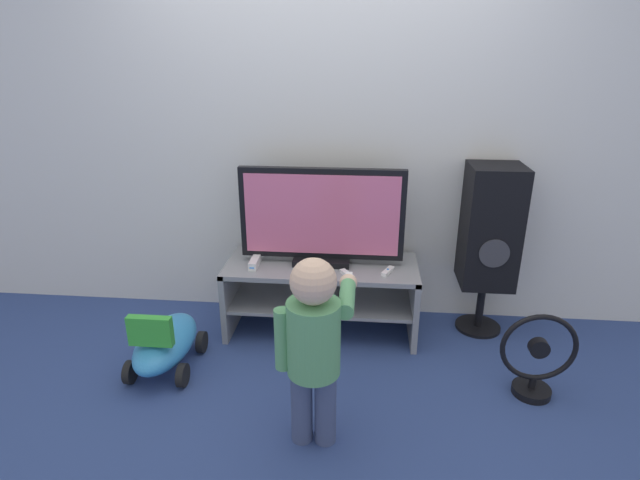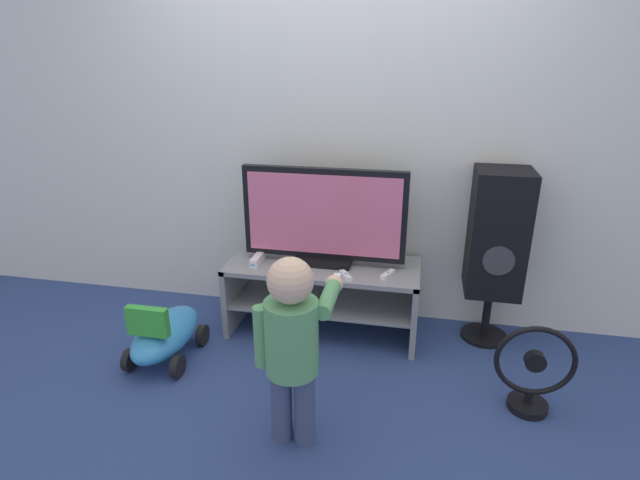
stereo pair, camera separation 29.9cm
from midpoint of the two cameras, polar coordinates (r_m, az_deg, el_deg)
name	(u,v)px [view 1 (the left image)]	position (r m, az deg, el deg)	size (l,w,h in m)	color
ground_plane	(318,349)	(3.17, -3.02, -12.46)	(16.00, 16.00, 0.00)	navy
wall_back	(326,124)	(3.24, -1.98, 13.08)	(10.00, 0.06, 2.60)	silver
tv_stand	(321,286)	(3.22, -2.50, -5.36)	(1.21, 0.49, 0.47)	gray
television	(322,218)	(3.07, -2.58, 2.51)	(1.02, 0.20, 0.61)	black
game_console	(255,262)	(3.17, -10.14, -2.56)	(0.05, 0.18, 0.05)	white
remote_primary	(388,271)	(3.04, 4.98, -3.62)	(0.08, 0.13, 0.03)	white
remote_secondary	(347,274)	(2.99, 0.27, -4.00)	(0.10, 0.13, 0.03)	white
child	(314,338)	(2.24, -4.53, -11.24)	(0.36, 0.52, 0.94)	#3F4C72
speaker_tower	(490,229)	(3.21, 16.39, 1.12)	(0.33, 0.33, 1.10)	black
floor_fan	(537,359)	(2.87, 20.80, -12.70)	(0.40, 0.20, 0.49)	black
ride_on_toy	(165,343)	(3.11, -19.98, -11.08)	(0.34, 0.61, 0.42)	#338CD1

